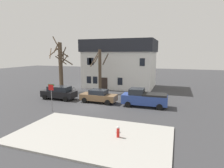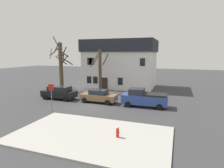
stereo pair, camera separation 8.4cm
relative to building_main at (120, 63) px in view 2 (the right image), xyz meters
name	(u,v)px [view 2 (the right image)]	position (x,y,z in m)	size (l,w,h in m)	color
ground_plane	(91,106)	(0.63, -13.79, -4.33)	(120.00, 120.00, 0.00)	#38383A
sidewalk_slab	(91,135)	(4.17, -21.15, -4.27)	(11.72, 6.99, 0.12)	#A8A59E
building_main	(120,63)	(0.00, 0.00, 0.00)	(12.58, 8.41, 8.50)	white
tree_bare_near	(60,65)	(-8.06, -7.27, -0.02)	(3.24, 3.24, 8.77)	brown
tree_bare_mid	(62,66)	(-7.16, -8.10, -0.13)	(2.59, 2.61, 7.96)	#4C3D2D
tree_bare_far	(100,70)	(-1.30, -6.56, -0.73)	(2.77, 2.26, 6.74)	#4C3D2D
car_black_wagon	(59,92)	(-4.94, -12.15, -3.40)	(4.70, 2.08, 1.78)	black
car_brown_sedan	(99,96)	(0.81, -12.02, -3.50)	(4.64, 2.01, 1.64)	brown
pickup_truck_blue	(144,98)	(6.54, -11.91, -3.32)	(5.25, 2.30, 2.08)	#2D4799
fire_hydrant	(118,132)	(6.21, -20.98, -3.79)	(0.42, 0.22, 0.82)	red
street_sign_pole	(51,93)	(-2.31, -17.21, -2.25)	(0.76, 0.07, 2.98)	slate
bicycle_leaning	(72,89)	(-6.14, -6.95, -3.96)	(1.66, 0.65, 1.03)	black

